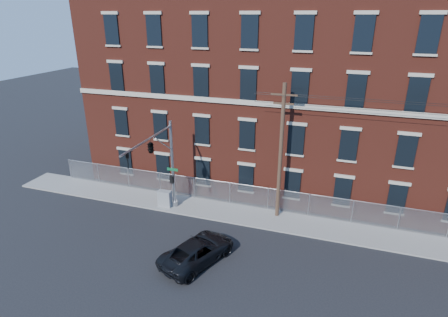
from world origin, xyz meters
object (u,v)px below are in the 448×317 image
(utility_pole_near, at_px, (281,151))
(utility_cabinet, at_px, (165,199))
(pickup_truck, at_px, (198,251))
(traffic_signal_mast, at_px, (156,154))

(utility_pole_near, relative_size, utility_cabinet, 7.54)
(utility_pole_near, height_order, pickup_truck, utility_pole_near)
(traffic_signal_mast, height_order, utility_cabinet, traffic_signal_mast)
(utility_cabinet, bearing_deg, traffic_signal_mast, -70.86)
(traffic_signal_mast, relative_size, utility_cabinet, 5.28)
(pickup_truck, distance_m, utility_cabinet, 7.42)
(utility_pole_near, height_order, utility_cabinet, utility_pole_near)
(utility_pole_near, xyz_separation_m, utility_cabinet, (-8.69, -1.40, -4.56))
(utility_cabinet, bearing_deg, pickup_truck, -47.18)
(pickup_truck, relative_size, utility_cabinet, 3.90)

